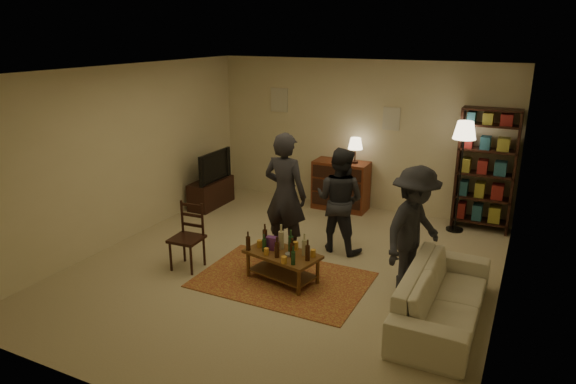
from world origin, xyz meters
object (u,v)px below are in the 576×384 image
Objects in this scene: tv_stand at (211,186)px; bookshelf at (485,169)px; coffee_table at (282,254)px; dining_chair at (189,234)px; dresser at (341,184)px; sofa at (443,296)px; person_right at (340,200)px; person_by_sofa at (414,230)px; floor_lamp at (464,138)px; person_left at (285,195)px.

bookshelf reaches higher than tv_stand.
dining_chair is at bearing -171.83° from coffee_table.
dining_chair is 3.39m from dresser.
bookshelf reaches higher than sofa.
sofa is at bearing -52.46° from dresser.
person_right is 1.47m from person_by_sofa.
dining_chair reaches higher than sofa.
dining_chair is 0.52× the size of floor_lamp.
tv_stand is 0.52× the size of bookshelf.
bookshelf is (3.47, 3.30, 0.54)m from dining_chair.
bookshelf is at bearing 1.57° from dresser.
person_left is at bearing 41.08° from dining_chair.
sofa is 1.28× the size of person_by_sofa.
dining_chair is 2.23m from person_right.
dining_chair is (-1.35, -0.19, 0.12)m from coffee_table.
bookshelf is (2.13, 3.11, 0.66)m from coffee_table.
bookshelf is 2.59m from person_right.
coffee_table is at bearing -121.97° from floor_lamp.
sofa is at bearing 148.99° from person_right.
dining_chair is at bearing 47.57° from person_right.
bookshelf is 2.66m from person_by_sofa.
person_left is at bearing 100.56° from person_by_sofa.
bookshelf is at bearing 6.86° from person_by_sofa.
tv_stand is at bearing -157.93° from dresser.
tv_stand is 0.78× the size of dresser.
coffee_table is 0.67× the size of person_right.
coffee_table is 1.37m from dining_chair.
sofa is at bearing -25.34° from tv_stand.
tv_stand is at bearing 140.33° from coffee_table.
coffee_table is 1.37m from person_right.
dresser is at bearing 37.54° from sofa.
person_left is (-2.47, -2.31, -0.12)m from bookshelf.
sofa is at bearing -1.49° from dining_chair.
floor_lamp is at bearing 13.93° from person_by_sofa.
person_left is 1.95m from person_by_sofa.
person_left reaches higher than coffee_table.
floor_lamp reaches higher than dresser.
dresser is at bearing -64.33° from person_right.
person_by_sofa is (1.89, -2.52, 0.34)m from dresser.
person_left is (-2.12, -2.06, -0.64)m from floor_lamp.
person_by_sofa reaches higher than coffee_table.
dining_chair is 0.69× the size of dresser.
dresser is 1.90m from person_right.
bookshelf reaches higher than person_right.
person_left reaches higher than dresser.
person_left reaches higher than person_right.
bookshelf reaches higher than dresser.
person_left is at bearing 42.01° from person_right.
tv_stand reaches higher than sofa.
person_left reaches higher than dining_chair.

